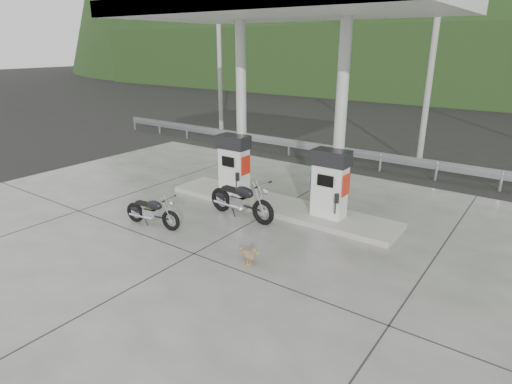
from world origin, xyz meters
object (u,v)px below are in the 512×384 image
Objects in this scene: gas_pump_left at (234,165)px; duck at (248,255)px; motorcycle_left at (152,212)px; motorcycle_right at (241,200)px; gas_pump_right at (330,184)px.

gas_pump_left is 4.32m from duck.
motorcycle_left is at bearing -96.97° from gas_pump_left.
motorcycle_left is (-0.36, -2.96, -0.67)m from gas_pump_left.
motorcycle_left is 0.79× the size of motorcycle_right.
gas_pump_left is 1.11× the size of motorcycle_left.
gas_pump_left is at bearing 75.46° from motorcycle_left.
duck is (2.86, -3.13, -0.86)m from gas_pump_left.
gas_pump_left reaches higher than motorcycle_right.
gas_pump_right is 3.26m from duck.
duck is at bearing -10.44° from motorcycle_left.
motorcycle_left is at bearing -140.24° from gas_pump_right.
gas_pump_left reaches higher than duck.
gas_pump_right is 4.68m from motorcycle_left.
gas_pump_right is at bearing 0.00° from gas_pump_left.
motorcycle_left is 3.23m from duck.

